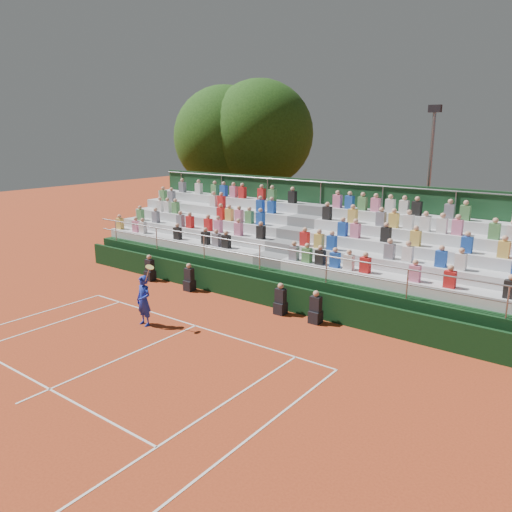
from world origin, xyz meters
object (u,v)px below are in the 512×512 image
Objects in this scene: floodlight_mast at (430,173)px; tree_east at (260,134)px; tennis_player at (144,301)px; tree_west at (225,138)px.

tree_east is at bearing 176.27° from floodlight_mast.
floodlight_mast is (11.01, -0.72, -1.81)m from tree_east.
floodlight_mast reaches higher than tennis_player.
floodlight_mast is at bearing 71.69° from tennis_player.
tree_east is 1.25× the size of floodlight_mast.
tree_west is 0.97× the size of tree_east.
tree_west is 13.39m from floodlight_mast.
floodlight_mast is (4.77, 14.40, 3.67)m from tennis_player.
tree_west is at bearing -163.16° from tree_east.
tennis_player is at bearing -67.56° from tree_east.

